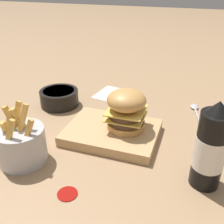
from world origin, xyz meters
The scene contains 9 objects.
ground_plane centered at (0.00, 0.00, 0.00)m, with size 6.00×6.00×0.00m, color #9E7A56.
serving_board centered at (-0.04, 0.06, 0.01)m, with size 0.25×0.18×0.03m.
burger centered at (-0.08, 0.04, 0.08)m, with size 0.10×0.10×0.11m.
ketchup_bottle centered at (-0.29, 0.16, 0.09)m, with size 0.06×0.06×0.20m.
fries_basket centered at (0.12, 0.22, 0.05)m, with size 0.11×0.11×0.15m.
side_bowl centered at (0.19, -0.07, 0.03)m, with size 0.13×0.13×0.05m.
spoon centered at (-0.26, -0.16, 0.01)m, with size 0.05×0.17×0.01m.
ketchup_puddle centered at (-0.03, 0.29, 0.00)m, with size 0.04×0.04×0.00m.
parchment_square centered at (0.04, -0.21, 0.00)m, with size 0.15×0.15×0.00m.
Camera 1 is at (-0.24, 0.63, 0.40)m, focal length 42.00 mm.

